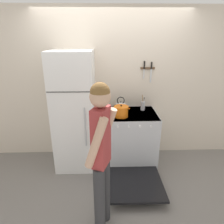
{
  "coord_description": "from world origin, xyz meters",
  "views": [
    {
      "loc": [
        -0.11,
        -3.36,
        2.07
      ],
      "look_at": [
        -0.02,
        -0.5,
        1.0
      ],
      "focal_mm": 32.0,
      "sensor_mm": 36.0,
      "label": 1
    }
  ],
  "objects": [
    {
      "name": "dutch_oven_pot",
      "position": [
        0.12,
        -0.49,
        1.0
      ],
      "size": [
        0.27,
        0.23,
        0.19
      ],
      "color": "orange",
      "rests_on": "stove_range"
    },
    {
      "name": "wall_knife_strip",
      "position": [
        0.59,
        -0.02,
        1.59
      ],
      "size": [
        0.24,
        0.03,
        0.36
      ],
      "color": "brown"
    },
    {
      "name": "wall_back",
      "position": [
        0.0,
        0.03,
        1.27
      ],
      "size": [
        10.0,
        0.06,
        2.55
      ],
      "color": "beige",
      "rests_on": "ground_plane"
    },
    {
      "name": "utensil_jar",
      "position": [
        0.5,
        -0.2,
        1.0
      ],
      "size": [
        0.07,
        0.07,
        0.27
      ],
      "color": "#B7BABF",
      "rests_on": "stove_range"
    },
    {
      "name": "refrigerator",
      "position": [
        -0.62,
        -0.34,
        0.95
      ],
      "size": [
        0.64,
        0.7,
        1.9
      ],
      "color": "white",
      "rests_on": "ground_plane"
    },
    {
      "name": "stove_range",
      "position": [
        0.3,
        -0.39,
        0.46
      ],
      "size": [
        0.81,
        1.43,
        0.92
      ],
      "color": "silver",
      "rests_on": "ground_plane"
    },
    {
      "name": "ground_plane",
      "position": [
        0.0,
        0.0,
        0.0
      ],
      "size": [
        14.0,
        14.0,
        0.0
      ],
      "primitive_type": "plane",
      "color": "slate"
    },
    {
      "name": "tea_kettle",
      "position": [
        0.13,
        -0.21,
        0.99
      ],
      "size": [
        0.21,
        0.16,
        0.24
      ],
      "color": "silver",
      "rests_on": "stove_range"
    },
    {
      "name": "person",
      "position": [
        -0.17,
        -1.6,
        0.97
      ],
      "size": [
        0.35,
        0.41,
        1.7
      ],
      "rotation": [
        0.0,
        0.0,
        1.22
      ],
      "color": "#2D2D30",
      "rests_on": "ground_plane"
    }
  ]
}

